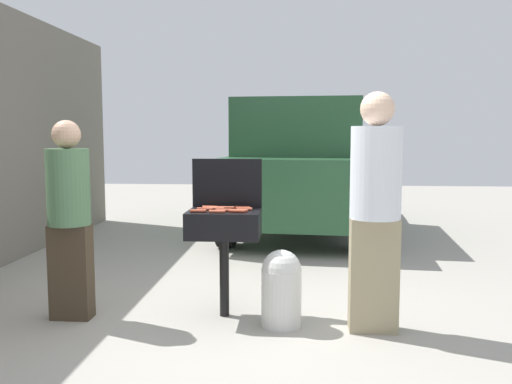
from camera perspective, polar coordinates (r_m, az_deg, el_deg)
ground_plane at (r=4.66m, az=-1.46°, el=-13.08°), size 24.00×24.00×0.00m
bbq_grill at (r=4.57m, az=-3.35°, el=-3.70°), size 0.60×0.44×0.90m
grill_lid_open at (r=4.74m, az=-3.02°, el=0.94°), size 0.60×0.05×0.42m
hot_dog_0 at (r=4.56m, az=-5.35°, el=-1.77°), size 0.13×0.03×0.03m
hot_dog_1 at (r=4.48m, az=-3.39°, el=-1.90°), size 0.13×0.03×0.03m
hot_dog_2 at (r=4.42m, az=-1.99°, el=-2.01°), size 0.13×0.04×0.03m
hot_dog_3 at (r=4.54m, az=-1.22°, el=-1.78°), size 0.13×0.03×0.03m
hot_dog_4 at (r=4.59m, az=-4.12°, el=-1.71°), size 0.13×0.03×0.03m
hot_dog_5 at (r=4.45m, az=-6.05°, el=-1.97°), size 0.13×0.03×0.03m
hot_dog_6 at (r=4.63m, az=-4.72°, el=-1.65°), size 0.13×0.04×0.03m
hot_dog_7 at (r=4.41m, az=-4.06°, el=-2.04°), size 0.13×0.03×0.03m
hot_dog_8 at (r=4.67m, az=-4.82°, el=-1.58°), size 0.13×0.03×0.03m
hot_dog_9 at (r=4.45m, az=-1.72°, el=-1.95°), size 0.13×0.03×0.03m
hot_dog_10 at (r=4.63m, az=-1.42°, el=-1.64°), size 0.13×0.04×0.03m
hot_dog_11 at (r=4.63m, az=-3.09°, el=-1.64°), size 0.13×0.03×0.03m
propane_tank at (r=4.42m, az=2.66°, el=-9.81°), size 0.32×0.32×0.62m
person_left at (r=4.73m, az=-18.87°, el=-2.02°), size 0.34×0.34×1.64m
person_right at (r=4.27m, az=12.30°, el=-1.16°), size 0.39×0.39×1.84m
parked_minivan at (r=8.68m, az=4.85°, el=2.73°), size 2.34×4.55×2.02m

